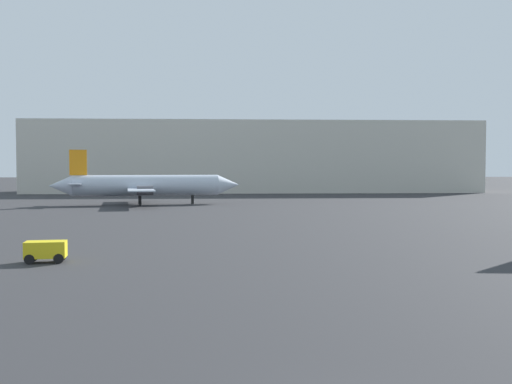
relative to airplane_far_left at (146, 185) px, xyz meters
name	(u,v)px	position (x,y,z in m)	size (l,w,h in m)	color
airplane_far_left	(146,185)	(0.00, 0.00, 0.00)	(28.52, 21.64, 8.26)	#B2BCCC
baggage_cart	(46,250)	(0.61, -54.80, -2.16)	(2.53, 1.61, 1.30)	gold
terminal_building	(254,157)	(18.92, 44.50, 4.90)	(99.12, 18.95, 15.63)	beige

